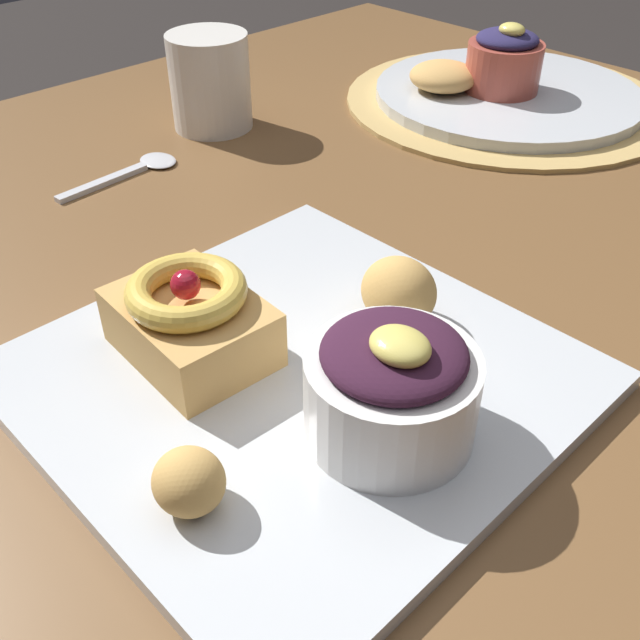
% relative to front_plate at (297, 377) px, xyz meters
% --- Properties ---
extents(dining_table, '(1.27, 1.04, 0.73)m').
position_rel_front_plate_xyz_m(dining_table, '(0.04, 0.19, -0.10)').
color(dining_table, brown).
rests_on(dining_table, ground_plane).
extents(woven_placemat, '(0.37, 0.37, 0.00)m').
position_rel_front_plate_xyz_m(woven_placemat, '(-0.18, 0.50, -0.00)').
color(woven_placemat, tan).
rests_on(woven_placemat, dining_table).
extents(front_plate, '(0.30, 0.30, 0.01)m').
position_rel_front_plate_xyz_m(front_plate, '(0.00, 0.00, 0.00)').
color(front_plate, silver).
rests_on(front_plate, dining_table).
extents(cake_slice, '(0.10, 0.08, 0.06)m').
position_rel_front_plate_xyz_m(cake_slice, '(-0.06, -0.03, 0.03)').
color(cake_slice, tan).
rests_on(cake_slice, front_plate).
extents(berry_ramekin, '(0.09, 0.09, 0.07)m').
position_rel_front_plate_xyz_m(berry_ramekin, '(0.07, 0.00, 0.04)').
color(berry_ramekin, white).
rests_on(berry_ramekin, front_plate).
extents(fritter_front, '(0.04, 0.04, 0.03)m').
position_rel_front_plate_xyz_m(fritter_front, '(0.03, -0.11, 0.02)').
color(fritter_front, tan).
rests_on(fritter_front, front_plate).
extents(fritter_middle, '(0.05, 0.05, 0.05)m').
position_rel_front_plate_xyz_m(fritter_middle, '(0.01, 0.08, 0.03)').
color(fritter_middle, tan).
rests_on(fritter_middle, front_plate).
extents(back_plate, '(0.30, 0.30, 0.01)m').
position_rel_front_plate_xyz_m(back_plate, '(-0.18, 0.50, 0.01)').
color(back_plate, silver).
rests_on(back_plate, woven_placemat).
extents(back_ramekin, '(0.08, 0.08, 0.07)m').
position_rel_front_plate_xyz_m(back_ramekin, '(-0.19, 0.48, 0.04)').
color(back_ramekin, '#B24C3D').
rests_on(back_ramekin, back_plate).
extents(back_pastry, '(0.08, 0.08, 0.03)m').
position_rel_front_plate_xyz_m(back_pastry, '(-0.23, 0.44, 0.03)').
color(back_pastry, tan).
rests_on(back_pastry, back_plate).
extents(spoon, '(0.04, 0.13, 0.00)m').
position_rel_front_plate_xyz_m(spoon, '(-0.33, 0.09, -0.00)').
color(spoon, silver).
rests_on(spoon, dining_table).
extents(coffee_mug, '(0.08, 0.08, 0.10)m').
position_rel_front_plate_xyz_m(coffee_mug, '(-0.36, 0.21, 0.04)').
color(coffee_mug, silver).
rests_on(coffee_mug, dining_table).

